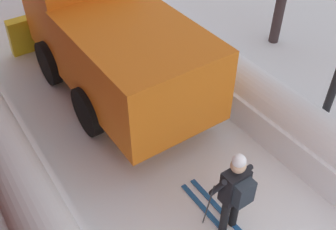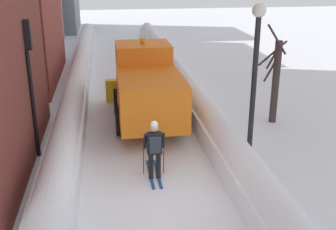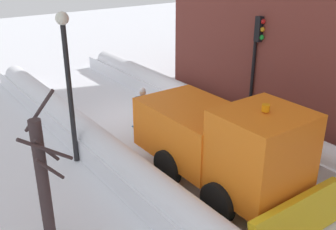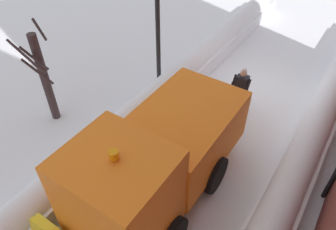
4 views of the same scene
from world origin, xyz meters
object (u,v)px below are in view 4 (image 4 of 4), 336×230
Objects in this scene: street_lamp at (157,14)px; skier at (241,87)px; plow_truck at (157,161)px; bare_tree_near at (44,77)px.

skier is at bearing -168.71° from street_lamp.
bare_tree_near is at bearing -7.80° from plow_truck.
skier is at bearing -142.46° from bare_tree_near.
plow_truck is 3.31× the size of skier.
plow_truck is 5.20m from street_lamp.
street_lamp reaches higher than bare_tree_near.
skier is 0.37× the size of street_lamp.
skier is at bearing -93.28° from plow_truck.
street_lamp reaches higher than skier.
plow_truck reaches higher than skier.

